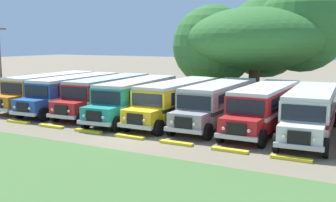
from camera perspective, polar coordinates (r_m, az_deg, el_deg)
The scene contains 19 objects.
ground_plane at distance 24.81m, azimuth -4.60°, elevation -4.90°, with size 220.00×220.00×0.00m, color #84755B.
foreground_grass_strip at distance 19.07m, azimuth -17.53°, elevation -9.39°, with size 80.00×9.03×0.01m, color #4C7538.
parked_bus_slot_0 at distance 36.97m, azimuth -16.33°, elevation 1.69°, with size 3.08×10.89×2.82m.
parked_bus_slot_1 at distance 34.53m, azimuth -13.11°, elevation 1.36°, with size 3.12×10.90×2.82m.
parked_bus_slot_2 at distance 32.93m, azimuth -8.51°, elevation 1.15°, with size 3.25×10.92×2.82m.
parked_bus_slot_3 at distance 30.47m, azimuth -4.49°, elevation 0.63°, with size 3.55×10.97×2.82m.
parked_bus_slot_4 at distance 29.21m, azimuth 1.41°, elevation 0.31°, with size 2.70×10.84×2.82m.
parked_bus_slot_5 at distance 28.35m, azimuth 7.20°, elevation -0.00°, with size 2.80×10.85×2.82m.
parked_bus_slot_6 at distance 27.21m, azimuth 13.56°, elevation -0.53°, with size 2.69×10.84×2.82m.
parked_bus_slot_7 at distance 26.19m, azimuth 19.56°, elevation -1.13°, with size 3.27×10.93×2.82m.
curb_wheelstop_1 at distance 30.46m, azimuth -20.36°, elevation -2.76°, with size 2.00×0.36×0.15m, color yellow.
curb_wheelstop_2 at distance 28.19m, azimuth -16.13°, elevation -3.43°, with size 2.00×0.36×0.15m, color yellow.
curb_wheelstop_3 at distance 26.11m, azimuth -11.20°, elevation -4.19°, with size 2.00×0.36×0.15m, color yellow.
curb_wheelstop_4 at distance 24.26m, azimuth -5.45°, elevation -5.04°, with size 2.00×0.36×0.15m, color yellow.
curb_wheelstop_5 at distance 22.70m, azimuth 1.19°, elevation -5.95°, with size 2.00×0.36×0.15m, color yellow.
curb_wheelstop_6 at distance 21.49m, azimuth 8.71°, elevation -6.88°, with size 2.00×0.36×0.15m, color yellow.
curb_wheelstop_7 at distance 20.68m, azimuth 17.01°, elevation -7.76°, with size 2.00×0.36×0.15m, color yellow.
broad_shade_tree at distance 39.37m, azimuth 12.73°, elevation 8.73°, with size 15.44×13.96×11.00m.
utility_pole at distance 36.77m, azimuth -22.60°, elevation 4.98°, with size 1.80×0.20×7.30m.
Camera 1 is at (13.24, -20.18, 5.73)m, focal length 43.22 mm.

